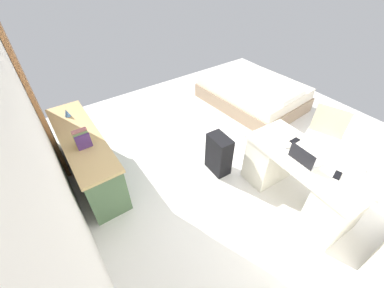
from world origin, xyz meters
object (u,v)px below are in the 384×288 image
computer_mouse (287,146)px  cell_phone_near_laptop (338,175)px  figurine_small (67,113)px  cell_phone_by_mouse (295,141)px  laptop (304,158)px  suitcase_black (219,154)px  office_chair (320,143)px  desk_lamp (362,171)px  desk (300,179)px  bed (253,93)px  credenza (87,156)px

computer_mouse → cell_phone_near_laptop: size_ratio=0.74×
cell_phone_near_laptop → figurine_small: (2.82, 2.05, 0.03)m
cell_phone_by_mouse → cell_phone_near_laptop: bearing=171.2°
cell_phone_near_laptop → computer_mouse: bearing=-9.1°
laptop → cell_phone_by_mouse: size_ratio=2.35×
suitcase_black → laptop: laptop is taller
office_chair → figurine_small: office_chair is taller
laptop → computer_mouse: 0.27m
computer_mouse → cell_phone_near_laptop: (-0.60, -0.07, -0.01)m
cell_phone_near_laptop → cell_phone_by_mouse: 0.63m
laptop → desk_lamp: desk_lamp is taller
desk_lamp → figurine_small: desk_lamp is taller
suitcase_black → desk_lamp: bearing=-160.9°
office_chair → laptop: 0.98m
cell_phone_near_laptop → desk_lamp: 0.31m
computer_mouse → figurine_small: bearing=44.3°
desk → desk_lamp: desk_lamp is taller
figurine_small → suitcase_black: bearing=-134.0°
bed → desk_lamp: (-2.54, 1.31, 0.75)m
suitcase_black → office_chair: bearing=-117.8°
credenza → cell_phone_by_mouse: 2.74m
desk → cell_phone_by_mouse: size_ratio=10.79×
desk → cell_phone_near_laptop: cell_phone_near_laptop is taller
desk → computer_mouse: 0.46m
office_chair → cell_phone_by_mouse: office_chair is taller
desk → cell_phone_near_laptop: bearing=-175.2°
bed → desk_lamp: size_ratio=5.77×
office_chair → bed: size_ratio=0.47×
cell_phone_near_laptop → cell_phone_by_mouse: size_ratio=1.00×
cell_phone_by_mouse → suitcase_black: bearing=41.7°
suitcase_black → cell_phone_by_mouse: cell_phone_by_mouse is taller
desk → computer_mouse: (0.27, 0.04, 0.37)m
credenza → suitcase_black: size_ratio=2.99×
cell_phone_near_laptop → figurine_small: bearing=20.3°
credenza → bed: 3.31m
credenza → computer_mouse: computer_mouse is taller
credenza → figurine_small: bearing=0.2°
credenza → cell_phone_near_laptop: cell_phone_near_laptop is taller
desk → desk_lamp: 0.79m
office_chair → credenza: size_ratio=0.52×
suitcase_black → cell_phone_by_mouse: bearing=-136.5°
desk → cell_phone_near_laptop: 0.49m
computer_mouse → figurine_small: (2.22, 1.98, 0.02)m
laptop → suitcase_black: bearing=21.0°
credenza → computer_mouse: 2.62m
bed → figurine_small: (0.45, 3.31, 0.53)m
bed → computer_mouse: bearing=143.0°
cell_phone_near_laptop → cell_phone_by_mouse: (0.63, -0.11, 0.00)m
suitcase_black → desk_lamp: size_ratio=1.74×
office_chair → cell_phone_by_mouse: bearing=86.3°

